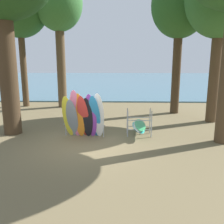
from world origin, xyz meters
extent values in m
plane|color=brown|center=(0.00, 0.00, 0.00)|extent=(80.00, 80.00, 0.00)
cube|color=#477084|center=(0.00, 28.12, 0.05)|extent=(80.00, 36.00, 0.10)
cylinder|color=#42301E|center=(-3.73, 1.56, 3.32)|extent=(0.84, 0.84, 6.64)
cylinder|color=#42301E|center=(5.17, 6.36, 2.84)|extent=(0.55, 0.55, 5.68)
ellipsoid|color=#285623|center=(5.17, 6.36, 6.79)|extent=(3.50, 3.50, 4.03)
cylinder|color=#4C3823|center=(-5.57, 8.40, 3.03)|extent=(0.46, 0.46, 6.07)
ellipsoid|color=#285623|center=(-5.57, 8.40, 7.41)|extent=(4.24, 4.24, 4.88)
cylinder|color=#4C3823|center=(6.78, 4.11, 2.79)|extent=(0.58, 0.58, 5.59)
cylinder|color=brown|center=(-2.73, 8.21, 3.12)|extent=(0.63, 0.63, 6.24)
ellipsoid|color=#387033|center=(-2.73, 8.21, 7.29)|extent=(3.32, 3.32, 3.82)
ellipsoid|color=yellow|center=(-0.85, 0.93, 1.00)|extent=(0.63, 0.77, 2.00)
ellipsoid|color=gray|center=(-0.67, 0.93, 0.93)|extent=(0.59, 0.72, 1.85)
ellipsoid|color=pink|center=(-0.50, 0.92, 1.13)|extent=(0.58, 0.66, 2.27)
ellipsoid|color=orange|center=(-0.33, 0.91, 1.06)|extent=(0.58, 0.61, 2.12)
ellipsoid|color=red|center=(-0.16, 0.91, 1.02)|extent=(0.64, 0.83, 2.03)
ellipsoid|color=black|center=(0.02, 0.90, 0.96)|extent=(0.57, 0.58, 1.92)
ellipsoid|color=purple|center=(0.19, 0.89, 1.05)|extent=(0.63, 0.69, 2.09)
ellipsoid|color=#2D8ED1|center=(0.36, 0.89, 1.02)|extent=(0.65, 0.82, 2.04)
ellipsoid|color=white|center=(0.54, 0.88, 1.07)|extent=(0.57, 0.62, 2.13)
cylinder|color=#9EA0A5|center=(-1.07, 1.30, 0.28)|extent=(0.04, 0.04, 0.55)
cylinder|color=#9EA0A5|center=(0.75, 1.07, 0.28)|extent=(0.04, 0.04, 0.55)
cylinder|color=#9EA0A5|center=(-0.16, 1.18, 0.55)|extent=(1.98, 0.29, 0.04)
cylinder|color=#9EA0A5|center=(1.88, 1.11, 0.62)|extent=(0.05, 0.05, 1.25)
cylinder|color=#9EA0A5|center=(2.98, 1.11, 0.62)|extent=(0.05, 0.05, 1.25)
cylinder|color=#9EA0A5|center=(1.88, 1.71, 0.62)|extent=(0.05, 0.05, 1.25)
cylinder|color=#9EA0A5|center=(2.98, 1.71, 0.62)|extent=(0.05, 0.05, 1.25)
cylinder|color=#9EA0A5|center=(2.43, 1.11, 0.35)|extent=(1.10, 0.04, 0.04)
cylinder|color=#9EA0A5|center=(2.43, 1.11, 0.80)|extent=(1.10, 0.04, 0.04)
cylinder|color=#9EA0A5|center=(2.43, 1.71, 0.35)|extent=(1.10, 0.04, 0.04)
cylinder|color=#9EA0A5|center=(2.43, 1.71, 0.80)|extent=(1.10, 0.04, 0.04)
ellipsoid|color=#38B2AD|center=(2.39, 1.41, 0.40)|extent=(0.66, 2.13, 0.06)
ellipsoid|color=white|center=(2.42, 1.41, 0.46)|extent=(0.56, 2.11, 0.06)
ellipsoid|color=#339E56|center=(2.47, 1.41, 0.52)|extent=(0.52, 2.10, 0.06)
camera|label=1|loc=(1.45, -10.10, 3.69)|focal=40.12mm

